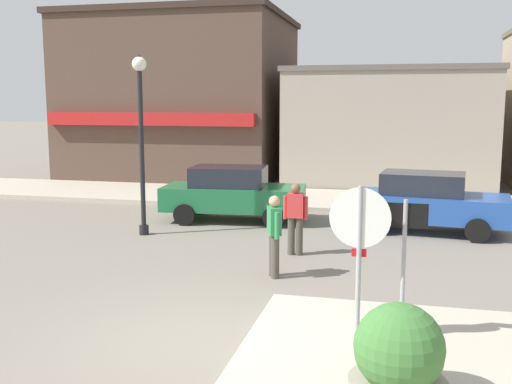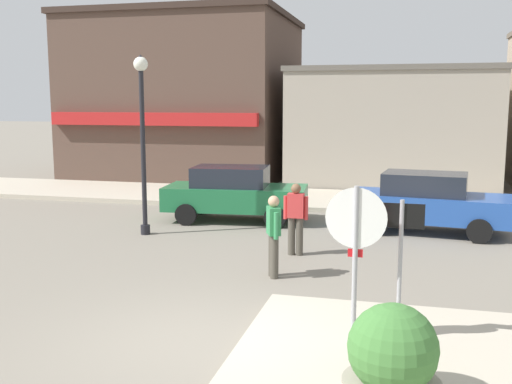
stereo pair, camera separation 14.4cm
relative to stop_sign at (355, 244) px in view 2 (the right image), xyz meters
name	(u,v)px [view 2 (the right image)]	position (x,y,z in m)	size (l,w,h in m)	color
ground_plane	(194,343)	(-2.22, -0.27, -1.52)	(160.00, 160.00, 0.00)	gray
sidewalk_corner	(490,383)	(1.68, -0.70, -1.44)	(6.40, 4.80, 0.15)	#B7AD99
kerb_far	(319,200)	(-2.22, 12.13, -1.44)	(80.00, 4.00, 0.15)	#B7AD99
stop_sign	(355,244)	(0.00, 0.00, 0.00)	(0.82, 0.07, 2.30)	#9E9EA3
one_way_sign	(400,256)	(0.59, 0.24, -0.19)	(0.60, 0.06, 2.10)	#9E9EA3
planter	(392,363)	(0.55, -1.49, -0.96)	(1.10, 1.10, 1.23)	gray
lamp_post	(142,119)	(-5.85, 6.05, 1.44)	(0.36, 0.36, 4.54)	black
parked_car_nearest	(235,193)	(-4.11, 8.33, -0.71)	(4.14, 2.15, 1.56)	#1E6B3D
parked_car_second	(428,202)	(1.21, 8.09, -0.71)	(4.17, 2.22, 1.56)	#234C9E
pedestrian_crossing_near	(296,217)	(-1.71, 4.94, -0.65)	(0.55, 0.23, 1.61)	#4C473D
pedestrian_crossing_far	(274,234)	(-1.82, 3.16, -0.65)	(0.35, 0.54, 1.61)	#4C473D
building_corner_shop	(188,97)	(-9.14, 18.04, 2.05)	(9.33, 8.31, 7.12)	brown
building_storefront_left_near	(393,126)	(0.00, 17.84, 0.83)	(8.02, 7.42, 4.69)	#9E9384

